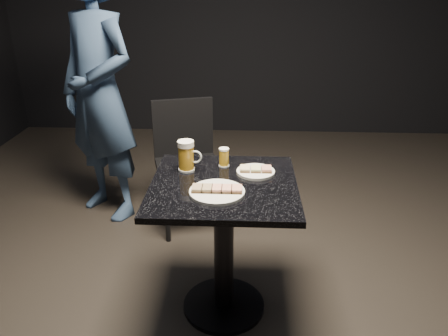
% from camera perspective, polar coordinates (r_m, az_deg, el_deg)
% --- Properties ---
extents(floor, '(6.00, 6.00, 0.00)m').
position_cam_1_polar(floor, '(2.51, -0.02, -17.63)').
color(floor, black).
rests_on(floor, ground).
extents(plate_large, '(0.25, 0.25, 0.01)m').
position_cam_1_polar(plate_large, '(1.99, -0.92, -3.14)').
color(plate_large, silver).
rests_on(plate_large, table).
extents(plate_small, '(0.19, 0.19, 0.01)m').
position_cam_1_polar(plate_small, '(2.20, 4.15, -0.50)').
color(plate_small, silver).
rests_on(plate_small, table).
extents(patron, '(0.80, 0.73, 1.82)m').
position_cam_1_polar(patron, '(3.19, -15.99, 9.29)').
color(patron, navy).
rests_on(patron, floor).
extents(table, '(0.70, 0.70, 0.75)m').
position_cam_1_polar(table, '(2.20, -0.03, -7.66)').
color(table, black).
rests_on(table, floor).
extents(beer_mug, '(0.12, 0.09, 0.16)m').
position_cam_1_polar(beer_mug, '(2.20, -4.91, 1.61)').
color(beer_mug, silver).
rests_on(beer_mug, table).
extents(beer_tumbler, '(0.06, 0.06, 0.10)m').
position_cam_1_polar(beer_tumbler, '(2.26, -0.00, 1.41)').
color(beer_tumbler, silver).
rests_on(beer_tumbler, table).
extents(chair, '(0.53, 0.53, 0.88)m').
position_cam_1_polar(chair, '(3.06, -4.92, 1.48)').
color(chair, black).
rests_on(chair, floor).
extents(canapes_on_plate_large, '(0.23, 0.07, 0.02)m').
position_cam_1_polar(canapes_on_plate_large, '(1.98, -0.92, -2.72)').
color(canapes_on_plate_large, '#4C3521').
rests_on(canapes_on_plate_large, plate_large).
extents(canapes_on_plate_small, '(0.16, 0.07, 0.02)m').
position_cam_1_polar(canapes_on_plate_small, '(2.19, 4.17, -0.11)').
color(canapes_on_plate_small, '#4C3521').
rests_on(canapes_on_plate_small, plate_small).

